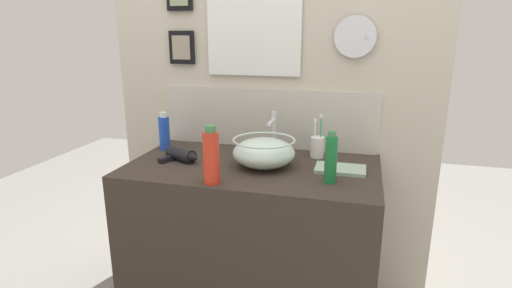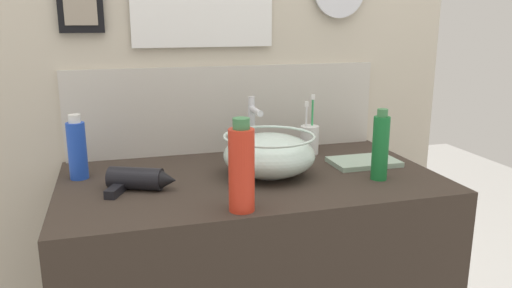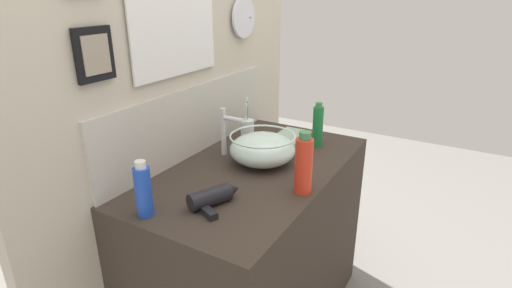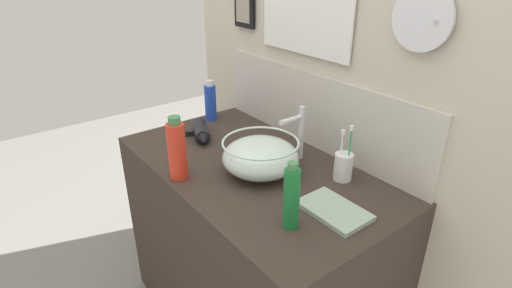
{
  "view_description": "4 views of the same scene",
  "coord_description": "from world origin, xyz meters",
  "px_view_note": "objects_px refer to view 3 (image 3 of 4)",
  "views": [
    {
      "loc": [
        0.47,
        -1.67,
        1.42
      ],
      "look_at": [
        0.02,
        0.0,
        0.93
      ],
      "focal_mm": 28.0,
      "sensor_mm": 36.0,
      "label": 1
    },
    {
      "loc": [
        -0.39,
        -1.4,
        1.3
      ],
      "look_at": [
        0.02,
        0.0,
        0.93
      ],
      "focal_mm": 35.0,
      "sensor_mm": 36.0,
      "label": 2
    },
    {
      "loc": [
        -1.31,
        -0.77,
        1.54
      ],
      "look_at": [
        0.02,
        0.0,
        0.93
      ],
      "focal_mm": 28.0,
      "sensor_mm": 36.0,
      "label": 3
    },
    {
      "loc": [
        1.07,
        -0.8,
        1.57
      ],
      "look_at": [
        0.02,
        0.0,
        0.93
      ],
      "focal_mm": 28.0,
      "sensor_mm": 36.0,
      "label": 4
    }
  ],
  "objects_px": {
    "lotion_bottle": "(318,126)",
    "hair_drier": "(214,197)",
    "toothbrush_cup": "(247,129)",
    "shampoo_bottle": "(143,191)",
    "spray_bottle": "(304,165)",
    "hand_towel": "(290,136)",
    "faucet": "(226,129)",
    "glass_bowl_sink": "(263,149)"
  },
  "relations": [
    {
      "from": "glass_bowl_sink",
      "to": "toothbrush_cup",
      "type": "height_order",
      "value": "toothbrush_cup"
    },
    {
      "from": "spray_bottle",
      "to": "lotion_bottle",
      "type": "relative_size",
      "value": 1.11
    },
    {
      "from": "shampoo_bottle",
      "to": "hand_towel",
      "type": "height_order",
      "value": "shampoo_bottle"
    },
    {
      "from": "lotion_bottle",
      "to": "hand_towel",
      "type": "xyz_separation_m",
      "value": [
        0.03,
        0.15,
        -0.09
      ]
    },
    {
      "from": "hair_drier",
      "to": "shampoo_bottle",
      "type": "xyz_separation_m",
      "value": [
        -0.17,
        0.16,
        0.06
      ]
    },
    {
      "from": "faucet",
      "to": "spray_bottle",
      "type": "relative_size",
      "value": 0.91
    },
    {
      "from": "faucet",
      "to": "hair_drier",
      "type": "xyz_separation_m",
      "value": [
        -0.39,
        -0.21,
        -0.09
      ]
    },
    {
      "from": "faucet",
      "to": "shampoo_bottle",
      "type": "relative_size",
      "value": 1.1
    },
    {
      "from": "spray_bottle",
      "to": "lotion_bottle",
      "type": "height_order",
      "value": "spray_bottle"
    },
    {
      "from": "shampoo_bottle",
      "to": "hand_towel",
      "type": "bearing_deg",
      "value": -6.54
    },
    {
      "from": "hand_towel",
      "to": "faucet",
      "type": "bearing_deg",
      "value": 155.24
    },
    {
      "from": "glass_bowl_sink",
      "to": "hair_drier",
      "type": "xyz_separation_m",
      "value": [
        -0.39,
        -0.03,
        -0.04
      ]
    },
    {
      "from": "toothbrush_cup",
      "to": "lotion_bottle",
      "type": "bearing_deg",
      "value": -74.73
    },
    {
      "from": "lotion_bottle",
      "to": "shampoo_bottle",
      "type": "bearing_deg",
      "value": 163.45
    },
    {
      "from": "faucet",
      "to": "toothbrush_cup",
      "type": "distance_m",
      "value": 0.23
    },
    {
      "from": "glass_bowl_sink",
      "to": "lotion_bottle",
      "type": "xyz_separation_m",
      "value": [
        0.31,
        -0.13,
        0.03
      ]
    },
    {
      "from": "glass_bowl_sink",
      "to": "faucet",
      "type": "relative_size",
      "value": 1.3
    },
    {
      "from": "shampoo_bottle",
      "to": "hand_towel",
      "type": "distance_m",
      "value": 0.91
    },
    {
      "from": "shampoo_bottle",
      "to": "lotion_bottle",
      "type": "distance_m",
      "value": 0.9
    },
    {
      "from": "glass_bowl_sink",
      "to": "hand_towel",
      "type": "height_order",
      "value": "glass_bowl_sink"
    },
    {
      "from": "faucet",
      "to": "spray_bottle",
      "type": "xyz_separation_m",
      "value": [
        -0.15,
        -0.44,
        -0.01
      ]
    },
    {
      "from": "hair_drier",
      "to": "hand_towel",
      "type": "distance_m",
      "value": 0.73
    },
    {
      "from": "shampoo_bottle",
      "to": "hand_towel",
      "type": "xyz_separation_m",
      "value": [
        0.9,
        -0.1,
        -0.08
      ]
    },
    {
      "from": "glass_bowl_sink",
      "to": "spray_bottle",
      "type": "relative_size",
      "value": 1.18
    },
    {
      "from": "faucet",
      "to": "lotion_bottle",
      "type": "height_order",
      "value": "faucet"
    },
    {
      "from": "hand_towel",
      "to": "hair_drier",
      "type": "bearing_deg",
      "value": -175.78
    },
    {
      "from": "toothbrush_cup",
      "to": "shampoo_bottle",
      "type": "distance_m",
      "value": 0.78
    },
    {
      "from": "glass_bowl_sink",
      "to": "shampoo_bottle",
      "type": "distance_m",
      "value": 0.57
    },
    {
      "from": "shampoo_bottle",
      "to": "spray_bottle",
      "type": "distance_m",
      "value": 0.56
    },
    {
      "from": "lotion_bottle",
      "to": "hair_drier",
      "type": "bearing_deg",
      "value": 171.8
    },
    {
      "from": "faucet",
      "to": "hand_towel",
      "type": "bearing_deg",
      "value": -24.76
    },
    {
      "from": "hair_drier",
      "to": "toothbrush_cup",
      "type": "bearing_deg",
      "value": 20.91
    },
    {
      "from": "faucet",
      "to": "toothbrush_cup",
      "type": "relative_size",
      "value": 1.02
    },
    {
      "from": "lotion_bottle",
      "to": "spray_bottle",
      "type": "bearing_deg",
      "value": -164.28
    },
    {
      "from": "lotion_bottle",
      "to": "faucet",
      "type": "bearing_deg",
      "value": 134.59
    },
    {
      "from": "spray_bottle",
      "to": "hand_towel",
      "type": "height_order",
      "value": "spray_bottle"
    },
    {
      "from": "spray_bottle",
      "to": "glass_bowl_sink",
      "type": "bearing_deg",
      "value": 59.11
    },
    {
      "from": "hand_towel",
      "to": "spray_bottle",
      "type": "bearing_deg",
      "value": -150.01
    },
    {
      "from": "faucet",
      "to": "spray_bottle",
      "type": "bearing_deg",
      "value": -109.11
    },
    {
      "from": "toothbrush_cup",
      "to": "hand_towel",
      "type": "distance_m",
      "value": 0.22
    },
    {
      "from": "toothbrush_cup",
      "to": "shampoo_bottle",
      "type": "height_order",
      "value": "toothbrush_cup"
    },
    {
      "from": "shampoo_bottle",
      "to": "hand_towel",
      "type": "relative_size",
      "value": 0.9
    }
  ]
}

